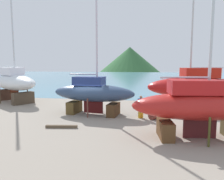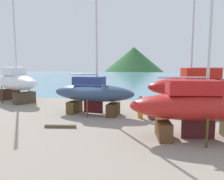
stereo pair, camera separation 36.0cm
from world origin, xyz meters
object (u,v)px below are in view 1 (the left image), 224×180
object	(u,v)px
sailboat_large_starboard	(200,106)
sailboat_mid_port	(195,86)
sailboat_far_slipway	(93,93)
barrel_rust_mid	(154,115)
worker	(141,106)
sailboat_small_center	(14,82)

from	to	relation	value
sailboat_large_starboard	sailboat_mid_port	bearing A→B (deg)	73.54
sailboat_far_slipway	sailboat_mid_port	world-z (taller)	sailboat_mid_port
sailboat_far_slipway	barrel_rust_mid	size ratio (longest dim) A/B	12.82
worker	barrel_rust_mid	world-z (taller)	worker
sailboat_mid_port	barrel_rust_mid	world-z (taller)	sailboat_mid_port
sailboat_mid_port	worker	xyz separation A→B (m)	(-4.65, -3.63, -1.25)
sailboat_large_starboard	sailboat_small_center	bearing A→B (deg)	145.35
sailboat_large_starboard	sailboat_mid_port	xyz separation A→B (m)	(1.27, 7.69, 0.30)
sailboat_large_starboard	sailboat_small_center	size ratio (longest dim) A/B	0.91
sailboat_small_center	worker	world-z (taller)	sailboat_small_center
sailboat_mid_port	worker	bearing A→B (deg)	26.22
worker	sailboat_small_center	bearing A→B (deg)	-148.72
sailboat_large_starboard	barrel_rust_mid	bearing A→B (deg)	114.17
sailboat_small_center	sailboat_mid_port	bearing A→B (deg)	28.49
sailboat_large_starboard	worker	bearing A→B (deg)	122.64
sailboat_far_slipway	barrel_rust_mid	world-z (taller)	sailboat_far_slipway
sailboat_small_center	barrel_rust_mid	bearing A→B (deg)	13.64
sailboat_far_slipway	sailboat_mid_port	size ratio (longest dim) A/B	0.76
sailboat_far_slipway	sailboat_mid_port	bearing A→B (deg)	26.35
sailboat_small_center	sailboat_mid_port	size ratio (longest dim) A/B	0.89
sailboat_far_slipway	sailboat_large_starboard	bearing A→B (deg)	-25.47
sailboat_large_starboard	barrel_rust_mid	xyz separation A→B (m)	(-2.36, 3.89, -1.57)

